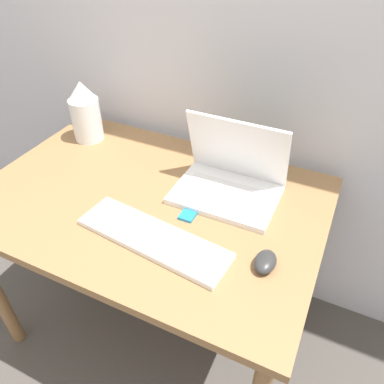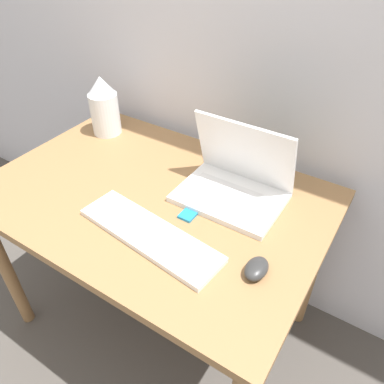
# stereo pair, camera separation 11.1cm
# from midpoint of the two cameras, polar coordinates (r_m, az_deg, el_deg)

# --- Properties ---
(wall_back) EXTENTS (6.00, 0.05, 2.50)m
(wall_back) POSITION_cam_midpoint_polar(r_m,az_deg,el_deg) (1.40, 7.81, 26.98)
(wall_back) COLOR silver
(wall_back) RESTS_ON ground_plane
(desk) EXTENTS (1.15, 0.78, 0.73)m
(desk) POSITION_cam_midpoint_polar(r_m,az_deg,el_deg) (1.32, -3.31, -3.43)
(desk) COLOR olive
(desk) RESTS_ON ground_plane
(laptop) EXTENTS (0.34, 0.25, 0.26)m
(laptop) POSITION_cam_midpoint_polar(r_m,az_deg,el_deg) (1.24, 9.13, 1.51)
(laptop) COLOR white
(laptop) RESTS_ON desk
(keyboard) EXTENTS (0.48, 0.19, 0.02)m
(keyboard) POSITION_cam_midpoint_polar(r_m,az_deg,el_deg) (1.11, -3.65, -6.59)
(keyboard) COLOR white
(keyboard) RESTS_ON desk
(mouse) EXTENTS (0.06, 0.09, 0.04)m
(mouse) POSITION_cam_midpoint_polar(r_m,az_deg,el_deg) (1.03, 12.92, -11.45)
(mouse) COLOR #2D2D2D
(mouse) RESTS_ON desk
(vase) EXTENTS (0.12, 0.12, 0.24)m
(vase) POSITION_cam_midpoint_polar(r_m,az_deg,el_deg) (1.59, -11.30, 12.65)
(vase) COLOR white
(vase) RESTS_ON desk
(mp3_player) EXTENTS (0.05, 0.06, 0.01)m
(mp3_player) POSITION_cam_midpoint_polar(r_m,az_deg,el_deg) (1.18, 2.21, -3.49)
(mp3_player) COLOR #1E7FB7
(mp3_player) RESTS_ON desk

